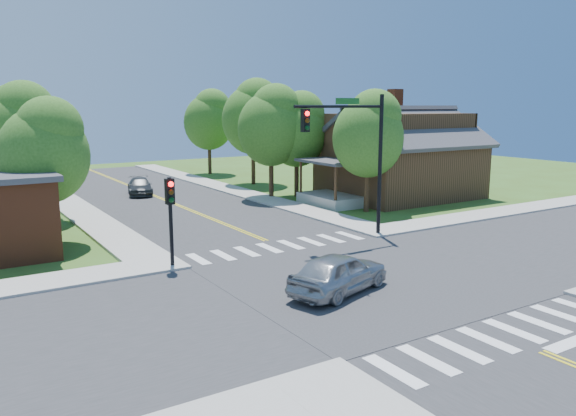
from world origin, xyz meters
TOP-DOWN VIEW (x-y plane):
  - ground at (0.00, 0.00)m, footprint 100.00×100.00m
  - road_ns at (0.00, 0.00)m, footprint 10.00×90.00m
  - road_ew at (0.00, 0.00)m, footprint 90.00×10.00m
  - intersection_patch at (0.00, 0.00)m, footprint 10.20×10.20m
  - sidewalk_ne at (15.82, 15.82)m, footprint 40.00×40.00m
  - crosswalk_north at (0.00, 6.20)m, footprint 8.85×2.00m
  - crosswalk_south at (0.00, -6.20)m, footprint 8.85×2.00m
  - centerline at (0.00, 0.00)m, footprint 0.30×90.00m
  - signal_mast_ne at (3.91, 5.59)m, footprint 5.30×0.42m
  - signal_pole_nw at (-5.60, 5.58)m, footprint 0.34×0.42m
  - house_ne at (15.11, 14.23)m, footprint 13.05×8.80m
  - tree_e_a at (9.47, 11.01)m, footprint 4.51×4.29m
  - tree_e_b at (9.02, 18.42)m, footprint 4.54×4.31m
  - tree_e_c at (9.48, 25.90)m, footprint 5.25×4.99m
  - tree_e_d at (9.33, 34.50)m, footprint 4.85×4.61m
  - tree_w_a at (-9.07, 12.51)m, footprint 4.18×3.97m
  - tree_w_b at (-9.10, 20.22)m, footprint 4.77×4.53m
  - tree_w_c at (-8.62, 28.43)m, footprint 4.81×4.57m
  - tree_w_d at (-8.66, 37.05)m, footprint 3.97×3.77m
  - tree_house at (7.08, 18.81)m, footprint 4.82×4.58m
  - tree_bldg at (-8.29, 18.33)m, footprint 3.55×3.37m
  - car_silver at (-1.70, -0.61)m, footprint 4.26×5.37m
  - car_dgrey at (-0.71, 25.24)m, footprint 3.76×5.04m

SIDE VIEW (x-z plane):
  - ground at x=0.00m, z-range 0.00..0.00m
  - intersection_patch at x=0.00m, z-range -0.03..0.03m
  - road_ns at x=0.00m, z-range 0.00..0.04m
  - road_ew at x=0.00m, z-range 0.01..0.04m
  - crosswalk_north at x=0.00m, z-range 0.04..0.05m
  - crosswalk_south at x=0.00m, z-range 0.04..0.05m
  - centerline at x=0.00m, z-range 0.04..0.05m
  - sidewalk_ne at x=15.82m, z-range 0.00..0.14m
  - car_dgrey at x=-0.71m, z-range 0.00..1.22m
  - car_silver at x=-1.70m, z-range 0.00..1.48m
  - signal_pole_nw at x=-5.60m, z-range 0.76..4.56m
  - house_ne at x=15.11m, z-range -0.23..6.88m
  - tree_bldg at x=-8.29m, z-range 0.93..6.96m
  - tree_w_d at x=-8.66m, z-range 1.04..7.79m
  - tree_w_a at x=-9.07m, z-range 1.10..8.21m
  - signal_mast_ne at x=3.91m, z-range 1.25..8.45m
  - tree_e_a at x=9.47m, z-range 1.19..8.86m
  - tree_e_b at x=9.02m, z-range 1.20..8.92m
  - tree_w_b at x=-9.10m, z-range 1.26..9.36m
  - tree_w_c at x=-8.62m, z-range 1.27..9.45m
  - tree_house at x=7.08m, z-range 1.27..9.47m
  - tree_e_d at x=9.33m, z-range 1.28..9.53m
  - tree_e_c at x=9.48m, z-range 1.39..10.31m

